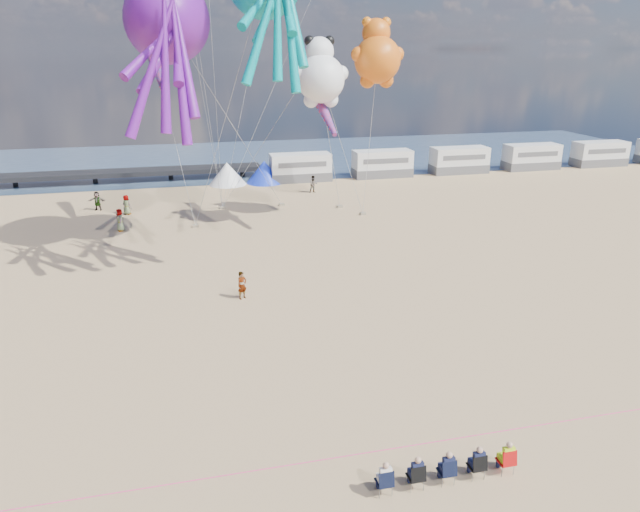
% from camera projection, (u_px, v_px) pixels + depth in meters
% --- Properties ---
extents(ground, '(120.00, 120.00, 0.00)m').
position_uv_depth(ground, '(346.00, 378.00, 25.31)').
color(ground, tan).
rests_on(ground, ground).
extents(water, '(120.00, 120.00, 0.00)m').
position_uv_depth(water, '(234.00, 159.00, 75.62)').
color(water, '#324660').
rests_on(water, ground).
extents(motorhome_0, '(6.60, 2.50, 3.00)m').
position_uv_depth(motorhome_0, '(300.00, 167.00, 62.68)').
color(motorhome_0, silver).
rests_on(motorhome_0, ground).
extents(motorhome_1, '(6.60, 2.50, 3.00)m').
position_uv_depth(motorhome_1, '(382.00, 164.00, 64.72)').
color(motorhome_1, silver).
rests_on(motorhome_1, ground).
extents(motorhome_2, '(6.60, 2.50, 3.00)m').
position_uv_depth(motorhome_2, '(459.00, 160.00, 66.77)').
color(motorhome_2, silver).
rests_on(motorhome_2, ground).
extents(motorhome_3, '(6.60, 2.50, 3.00)m').
position_uv_depth(motorhome_3, '(531.00, 157.00, 68.81)').
color(motorhome_3, silver).
rests_on(motorhome_3, ground).
extents(motorhome_4, '(6.60, 2.50, 3.00)m').
position_uv_depth(motorhome_4, '(600.00, 154.00, 70.86)').
color(motorhome_4, silver).
rests_on(motorhome_4, ground).
extents(tent_white, '(4.00, 4.00, 2.40)m').
position_uv_depth(tent_white, '(227.00, 173.00, 61.06)').
color(tent_white, white).
rests_on(tent_white, ground).
extents(tent_blue, '(4.00, 4.00, 2.40)m').
position_uv_depth(tent_blue, '(264.00, 172.00, 61.92)').
color(tent_blue, '#1933CC').
rests_on(tent_blue, ground).
extents(spectator_row, '(6.10, 0.90, 1.30)m').
position_uv_depth(spectator_row, '(447.00, 466.00, 19.02)').
color(spectator_row, black).
rests_on(spectator_row, ground).
extents(rope_line, '(34.00, 0.03, 0.03)m').
position_uv_depth(rope_line, '(383.00, 450.00, 20.73)').
color(rope_line, '#F2338C').
rests_on(rope_line, ground).
extents(standing_person, '(0.73, 0.65, 1.67)m').
position_uv_depth(standing_person, '(242.00, 285.00, 33.11)').
color(standing_person, tan).
rests_on(standing_person, ground).
extents(beachgoer_0, '(0.61, 0.76, 1.80)m').
position_uv_depth(beachgoer_0, '(120.00, 220.00, 45.51)').
color(beachgoer_0, '#7F6659').
rests_on(beachgoer_0, ground).
extents(beachgoer_1, '(0.90, 0.65, 1.72)m').
position_uv_depth(beachgoer_1, '(313.00, 184.00, 57.70)').
color(beachgoer_1, '#7F6659').
rests_on(beachgoer_1, ground).
extents(beachgoer_4, '(1.07, 0.64, 1.71)m').
position_uv_depth(beachgoer_4, '(97.00, 201.00, 51.40)').
color(beachgoer_4, '#7F6659').
rests_on(beachgoer_4, ground).
extents(beachgoer_6, '(0.76, 0.71, 1.74)m').
position_uv_depth(beachgoer_6, '(127.00, 205.00, 50.07)').
color(beachgoer_6, '#7F6659').
rests_on(beachgoer_6, ground).
extents(sandbag_a, '(0.50, 0.35, 0.22)m').
position_uv_depth(sandbag_a, '(195.00, 226.00, 46.70)').
color(sandbag_a, gray).
rests_on(sandbag_a, ground).
extents(sandbag_b, '(0.50, 0.35, 0.22)m').
position_uv_depth(sandbag_b, '(282.00, 205.00, 53.07)').
color(sandbag_b, gray).
rests_on(sandbag_b, ground).
extents(sandbag_c, '(0.50, 0.35, 0.22)m').
position_uv_depth(sandbag_c, '(363.00, 214.00, 50.17)').
color(sandbag_c, gray).
rests_on(sandbag_c, ground).
extents(sandbag_d, '(0.50, 0.35, 0.22)m').
position_uv_depth(sandbag_d, '(340.00, 206.00, 52.47)').
color(sandbag_d, gray).
rests_on(sandbag_d, ground).
extents(sandbag_e, '(0.50, 0.35, 0.22)m').
position_uv_depth(sandbag_e, '(223.00, 208.00, 52.11)').
color(sandbag_e, gray).
rests_on(sandbag_e, ground).
extents(kite_octopus_purple, '(7.81, 11.40, 11.99)m').
position_uv_depth(kite_octopus_purple, '(167.00, 20.00, 36.10)').
color(kite_octopus_purple, '#691494').
extents(kite_panda, '(5.41, 5.26, 6.05)m').
position_uv_depth(kite_panda, '(321.00, 79.00, 42.29)').
color(kite_panda, white).
extents(kite_teddy_orange, '(4.70, 4.47, 6.18)m').
position_uv_depth(kite_teddy_orange, '(377.00, 60.00, 44.04)').
color(kite_teddy_orange, orange).
extents(windsock_left, '(1.81, 6.61, 6.53)m').
position_uv_depth(windsock_left, '(158.00, 71.00, 43.58)').
color(windsock_left, red).
extents(windsock_mid, '(1.23, 5.83, 5.80)m').
position_uv_depth(windsock_mid, '(325.00, 114.00, 43.05)').
color(windsock_mid, red).
extents(windsock_right, '(1.22, 4.63, 4.58)m').
position_uv_depth(windsock_right, '(312.00, 66.00, 43.89)').
color(windsock_right, red).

